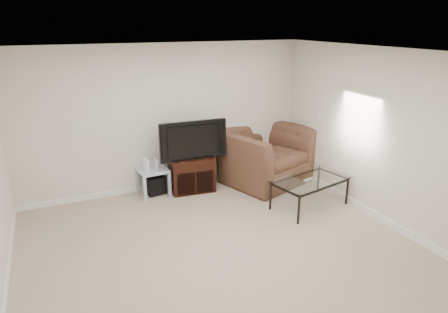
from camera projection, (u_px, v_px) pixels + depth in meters
name	position (u px, v px, depth m)	size (l,w,h in m)	color
floor	(227.00, 257.00, 5.04)	(5.00, 5.00, 0.00)	tan
ceiling	(227.00, 54.00, 4.23)	(5.00, 5.00, 0.00)	white
wall_back	(166.00, 118.00, 6.80)	(5.00, 0.02, 2.50)	silver
wall_right	(389.00, 139.00, 5.60)	(0.02, 5.00, 2.50)	silver
plate_back	(80.00, 127.00, 6.25)	(0.12, 0.02, 0.12)	white
plate_right_switch	(318.00, 116.00, 6.98)	(0.02, 0.09, 0.13)	white
plate_right_outlet	(325.00, 172.00, 7.03)	(0.02, 0.08, 0.12)	white
tv_stand	(192.00, 173.00, 6.96)	(0.74, 0.51, 0.62)	black
dvd_player	(192.00, 163.00, 6.86)	(0.38, 0.26, 0.05)	black
television	(191.00, 139.00, 6.72)	(1.07, 0.21, 0.66)	black
side_table	(153.00, 182.00, 6.81)	(0.47, 0.47, 0.46)	silver
subwoofer	(155.00, 184.00, 6.86)	(0.31, 0.31, 0.31)	black
game_console	(146.00, 165.00, 6.63)	(0.05, 0.15, 0.21)	white
game_case	(156.00, 164.00, 6.71)	(0.05, 0.13, 0.18)	silver
recliner	(265.00, 146.00, 7.25)	(1.52, 0.98, 1.32)	brown
coffee_table	(309.00, 193.00, 6.33)	(1.21, 0.68, 0.47)	black
remote	(308.00, 179.00, 6.22)	(0.19, 0.05, 0.02)	#B2B2B7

